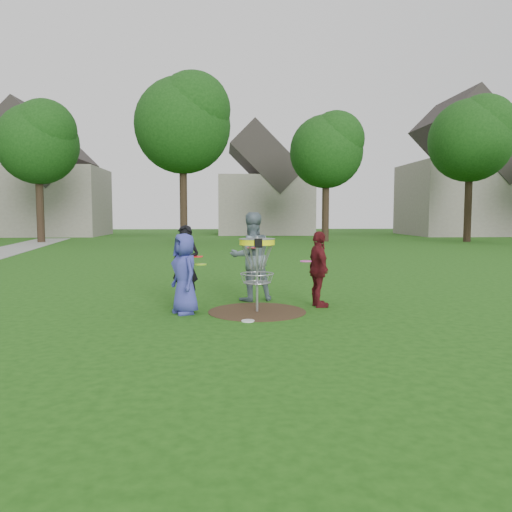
{
  "coord_description": "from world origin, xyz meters",
  "views": [
    {
      "loc": [
        -0.61,
        -9.0,
        1.79
      ],
      "look_at": [
        0.0,
        0.3,
        1.0
      ],
      "focal_mm": 35.0,
      "sensor_mm": 36.0,
      "label": 1
    }
  ],
  "objects": [
    {
      "name": "player_black",
      "position": [
        -1.36,
        0.83,
        0.79
      ],
      "size": [
        0.68,
        0.58,
        1.57
      ],
      "primitive_type": "imported",
      "rotation": [
        0.0,
        0.0,
        -0.42
      ],
      "color": "black",
      "rests_on": "ground"
    },
    {
      "name": "player_grey",
      "position": [
        -0.04,
        1.21,
        0.91
      ],
      "size": [
        1.02,
        0.88,
        1.82
      ],
      "primitive_type": "imported",
      "rotation": [
        0.0,
        0.0,
        3.37
      ],
      "color": "slate",
      "rests_on": "ground"
    },
    {
      "name": "held_discs",
      "position": [
        -0.31,
        0.46,
        0.97
      ],
      "size": [
        2.29,
        1.22,
        0.25
      ],
      "color": "#99E219",
      "rests_on": "ground"
    },
    {
      "name": "disc_golf_basket",
      "position": [
        0.0,
        -0.0,
        1.02
      ],
      "size": [
        0.66,
        0.67,
        1.38
      ],
      "color": "#9EA0A5",
      "rests_on": "ground"
    },
    {
      "name": "tree_row",
      "position": [
        0.44,
        20.67,
        6.21
      ],
      "size": [
        51.2,
        17.42,
        9.9
      ],
      "color": "#38281C",
      "rests_on": "ground"
    },
    {
      "name": "player_maroon",
      "position": [
        1.21,
        0.4,
        0.73
      ],
      "size": [
        0.48,
        0.9,
        1.46
      ],
      "primitive_type": "imported",
      "rotation": [
        0.0,
        0.0,
        1.72
      ],
      "color": "#5A1419",
      "rests_on": "ground"
    },
    {
      "name": "ground",
      "position": [
        0.0,
        0.0,
        0.0
      ],
      "size": [
        100.0,
        100.0,
        0.0
      ],
      "primitive_type": "plane",
      "color": "#19470F",
      "rests_on": "ground"
    },
    {
      "name": "house_row",
      "position": [
        4.78,
        33.07,
        4.14
      ],
      "size": [
        44.5,
        10.65,
        11.62
      ],
      "color": "gray",
      "rests_on": "ground"
    },
    {
      "name": "disc_on_grass",
      "position": [
        -0.21,
        -0.82,
        0.01
      ],
      "size": [
        0.22,
        0.22,
        0.02
      ],
      "primitive_type": "cylinder",
      "color": "white",
      "rests_on": "ground"
    },
    {
      "name": "dirt_patch",
      "position": [
        0.0,
        0.0,
        0.0
      ],
      "size": [
        1.8,
        1.8,
        0.01
      ],
      "primitive_type": "cylinder",
      "color": "#47331E",
      "rests_on": "ground"
    },
    {
      "name": "player_blue",
      "position": [
        -1.3,
        -0.09,
        0.72
      ],
      "size": [
        0.73,
        0.84,
        1.45
      ],
      "primitive_type": "imported",
      "rotation": [
        0.0,
        0.0,
        -1.09
      ],
      "color": "#373C98",
      "rests_on": "ground"
    }
  ]
}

